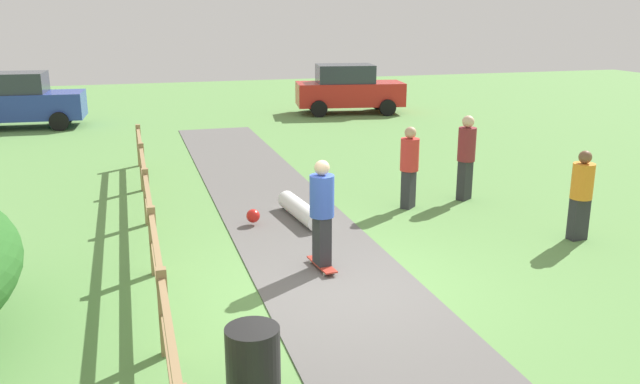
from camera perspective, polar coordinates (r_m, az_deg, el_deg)
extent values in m
plane|color=#60934C|center=(9.81, 1.73, -8.27)|extent=(60.00, 60.00, 0.00)
cube|color=#605E5B|center=(9.81, 1.73, -8.22)|extent=(2.40, 28.00, 0.02)
cube|color=#997A51|center=(8.00, -13.47, -10.14)|extent=(0.12, 0.12, 1.10)
cube|color=#997A51|center=(10.39, -14.33, -4.14)|extent=(0.12, 0.12, 1.10)
cube|color=#997A51|center=(12.84, -14.87, -0.40)|extent=(0.12, 0.12, 1.10)
cube|color=#997A51|center=(15.34, -15.23, 2.13)|extent=(0.12, 0.12, 1.10)
cube|color=#997A51|center=(17.85, -15.48, 3.95)|extent=(0.12, 0.12, 1.10)
cube|color=#997A51|center=(9.20, -13.94, -7.04)|extent=(0.08, 18.00, 0.09)
cube|color=#997A51|center=(9.04, -14.12, -4.40)|extent=(0.08, 18.00, 0.09)
cylinder|color=black|center=(6.92, -5.84, -15.05)|extent=(0.56, 0.56, 0.90)
cube|color=#B23326|center=(10.39, 0.16, -6.32)|extent=(0.29, 0.82, 0.02)
cylinder|color=silver|center=(10.62, -0.80, -6.07)|extent=(0.04, 0.06, 0.06)
cylinder|color=silver|center=(10.68, -0.05, -5.95)|extent=(0.04, 0.06, 0.06)
cylinder|color=silver|center=(10.14, 0.39, -7.14)|extent=(0.04, 0.06, 0.06)
cylinder|color=silver|center=(10.20, 1.17, -7.01)|extent=(0.04, 0.06, 0.06)
cube|color=#2D2D33|center=(10.25, 0.17, -4.22)|extent=(0.23, 0.34, 0.78)
cylinder|color=blue|center=(10.03, 0.17, -0.35)|extent=(0.42, 0.42, 0.65)
sphere|color=beige|center=(9.92, 0.17, 2.12)|extent=(0.24, 0.24, 0.24)
cylinder|color=white|center=(12.78, -1.70, -1.59)|extent=(0.54, 1.72, 0.36)
sphere|color=red|center=(12.48, -5.85, -2.08)|extent=(0.26, 0.26, 0.26)
cube|color=#2D2D33|center=(13.64, 7.71, 0.25)|extent=(0.37, 0.36, 0.80)
cylinder|color=red|center=(13.46, 7.82, 3.25)|extent=(0.54, 0.54, 0.67)
sphere|color=tan|center=(13.38, 7.89, 5.15)|extent=(0.24, 0.24, 0.24)
cube|color=#2D2D33|center=(12.53, 21.60, -2.20)|extent=(0.33, 0.22, 0.76)
cylinder|color=orange|center=(12.35, 21.92, 0.89)|extent=(0.41, 0.41, 0.63)
sphere|color=brown|center=(12.26, 22.12, 2.84)|extent=(0.23, 0.23, 0.23)
cube|color=#2D2D33|center=(14.45, 12.50, 1.01)|extent=(0.38, 0.33, 0.86)
cylinder|color=maroon|center=(14.28, 12.68, 4.08)|extent=(0.52, 0.52, 0.72)
sphere|color=beige|center=(14.19, 12.80, 6.01)|extent=(0.26, 0.26, 0.26)
cube|color=#283D99|center=(25.17, -24.63, 6.84)|extent=(4.31, 1.99, 0.90)
cube|color=#2D333D|center=(25.12, -25.29, 8.60)|extent=(2.30, 1.71, 0.70)
cylinder|color=black|center=(25.84, -21.20, 6.38)|extent=(0.66, 0.28, 0.64)
cylinder|color=black|center=(24.12, -21.78, 5.74)|extent=(0.66, 0.28, 0.64)
cube|color=red|center=(26.34, 2.61, 8.55)|extent=(4.42, 2.35, 0.90)
cube|color=#2D333D|center=(26.23, 2.19, 10.28)|extent=(2.42, 1.89, 0.70)
cylinder|color=black|center=(27.52, 5.08, 7.86)|extent=(0.67, 0.34, 0.64)
cylinder|color=black|center=(25.82, 5.91, 7.33)|extent=(0.67, 0.34, 0.64)
cylinder|color=black|center=(27.07, -0.57, 7.79)|extent=(0.67, 0.34, 0.64)
cylinder|color=black|center=(25.34, -0.09, 7.26)|extent=(0.67, 0.34, 0.64)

